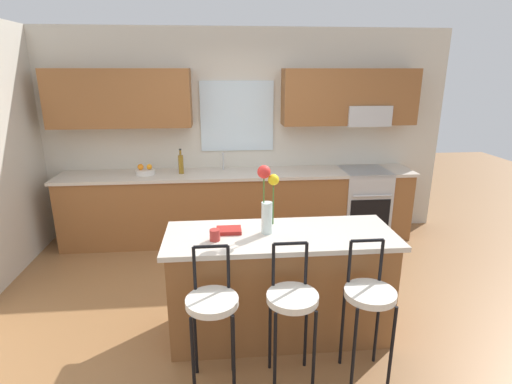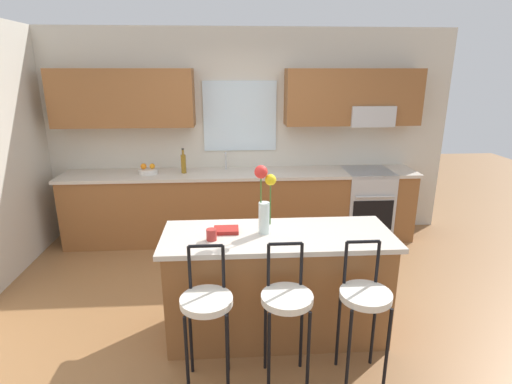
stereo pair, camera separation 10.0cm
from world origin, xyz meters
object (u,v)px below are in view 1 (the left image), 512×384
(oven_range, at_px, (362,203))
(bar_stool_near, at_px, (212,308))
(flower_vase, at_px, (267,199))
(cookbook, at_px, (229,230))
(fruit_bowl_oranges, at_px, (145,171))
(bar_stool_far, at_px, (369,299))
(bottle_olive_oil, at_px, (181,164))
(bar_stool_middle, at_px, (292,303))
(kitchen_island, at_px, (280,284))
(mug_ceramic, at_px, (215,235))

(oven_range, height_order, bar_stool_near, bar_stool_near)
(flower_vase, distance_m, cookbook, 0.42)
(flower_vase, relative_size, fruit_bowl_oranges, 2.34)
(bar_stool_far, height_order, bottle_olive_oil, bottle_olive_oil)
(flower_vase, bearing_deg, fruit_bowl_oranges, 122.82)
(bar_stool_middle, height_order, fruit_bowl_oranges, fruit_bowl_oranges)
(oven_range, xyz_separation_m, flower_vase, (-1.54, -2.00, 0.75))
(flower_vase, bearing_deg, cookbook, 171.51)
(oven_range, xyz_separation_m, cookbook, (-1.85, -1.96, 0.48))
(bottle_olive_oil, bearing_deg, cookbook, -74.44)
(flower_vase, bearing_deg, oven_range, 52.42)
(flower_vase, bearing_deg, bar_stool_middle, -79.45)
(kitchen_island, xyz_separation_m, bar_stool_middle, (-0.00, -0.56, 0.17))
(bar_stool_far, height_order, fruit_bowl_oranges, fruit_bowl_oranges)
(cookbook, bearing_deg, bottle_olive_oil, 105.56)
(kitchen_island, relative_size, cookbook, 9.30)
(bar_stool_near, height_order, cookbook, bar_stool_near)
(bar_stool_near, distance_m, bar_stool_middle, 0.55)
(fruit_bowl_oranges, bearing_deg, kitchen_island, -55.33)
(oven_range, bearing_deg, mug_ceramic, -132.86)
(oven_range, relative_size, bar_stool_far, 0.88)
(fruit_bowl_oranges, bearing_deg, bar_stool_near, -71.66)
(bar_stool_far, xyz_separation_m, fruit_bowl_oranges, (-1.97, 2.61, 0.33))
(bar_stool_far, distance_m, flower_vase, 1.05)
(mug_ceramic, relative_size, cookbook, 0.45)
(bar_stool_near, xyz_separation_m, flower_vase, (0.44, 0.58, 0.58))
(bar_stool_middle, bearing_deg, oven_range, 61.03)
(bar_stool_near, bearing_deg, oven_range, 52.54)
(flower_vase, bearing_deg, bottle_olive_oil, 112.92)
(bar_stool_middle, relative_size, cookbook, 5.21)
(flower_vase, xyz_separation_m, mug_ceramic, (-0.42, -0.11, -0.25))
(kitchen_island, height_order, bottle_olive_oil, bottle_olive_oil)
(cookbook, relative_size, bottle_olive_oil, 0.63)
(flower_vase, xyz_separation_m, cookbook, (-0.31, 0.05, -0.28))
(kitchen_island, distance_m, fruit_bowl_oranges, 2.54)
(oven_range, height_order, kitchen_island, same)
(bar_stool_far, relative_size, mug_ceramic, 11.58)
(bar_stool_middle, bearing_deg, bar_stool_far, 0.00)
(bar_stool_near, relative_size, cookbook, 5.21)
(cookbook, bearing_deg, flower_vase, -8.49)
(oven_range, bearing_deg, cookbook, -133.34)
(oven_range, distance_m, bar_stool_middle, 2.96)
(fruit_bowl_oranges, height_order, bottle_olive_oil, bottle_olive_oil)
(bar_stool_near, bearing_deg, kitchen_island, 45.72)
(oven_range, xyz_separation_m, bar_stool_middle, (-1.43, -2.59, 0.18))
(bar_stool_near, xyz_separation_m, bottle_olive_oil, (-0.42, 2.61, 0.41))
(bar_stool_far, bearing_deg, fruit_bowl_oranges, 126.98)
(kitchen_island, xyz_separation_m, bar_stool_near, (-0.55, -0.56, 0.17))
(bar_stool_near, distance_m, bar_stool_far, 1.10)
(bar_stool_near, xyz_separation_m, fruit_bowl_oranges, (-0.87, 2.61, 0.33))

